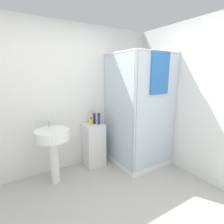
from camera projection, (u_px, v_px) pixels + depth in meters
name	position (u px, v px, depth m)	size (l,w,h in m)	color
wall_back	(66.00, 99.00, 3.01)	(6.40, 0.06, 2.50)	white
wall_right	(221.00, 104.00, 2.47)	(0.06, 6.40, 2.50)	white
shower_enclosure	(138.00, 135.00, 3.26)	(0.94, 0.97, 2.03)	white
vanity_cabinet	(94.00, 144.00, 3.23)	(0.34, 0.37, 0.78)	silver
sink	(53.00, 141.00, 2.61)	(0.50, 0.50, 1.00)	white
soap_dispenser	(91.00, 122.00, 3.12)	(0.06, 0.06, 0.13)	yellow
shampoo_bottle_tall_black	(94.00, 118.00, 3.15)	(0.04, 0.04, 0.22)	#281E33
shampoo_bottle_blue	(99.00, 119.00, 3.12)	(0.05, 0.05, 0.20)	navy
lotion_bottle_white	(90.00, 119.00, 3.18)	(0.05, 0.06, 0.18)	white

